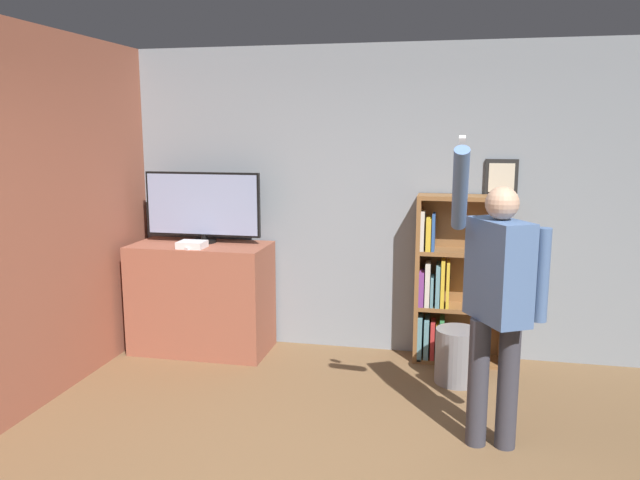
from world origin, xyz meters
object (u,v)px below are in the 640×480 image
television (203,206)px  game_console (192,245)px  person (498,293)px  bookshelf (451,287)px  waste_bin (457,356)px

television → game_console: bearing=-90.0°
television → person: bearing=-28.9°
television → game_console: (-0.00, -0.26, -0.30)m
game_console → bookshelf: (2.19, 0.36, -0.35)m
waste_bin → bookshelf: bearing=98.3°
television → bookshelf: 2.28m
bookshelf → person: size_ratio=0.74×
television → game_console: television is taller
game_console → bookshelf: size_ratio=0.16×
person → game_console: bearing=-142.8°
television → game_console: size_ratio=4.64×
person → television: bearing=-147.7°
bookshelf → waste_bin: size_ratio=3.31×
waste_bin → game_console: bearing=177.2°
person → waste_bin: 1.27m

